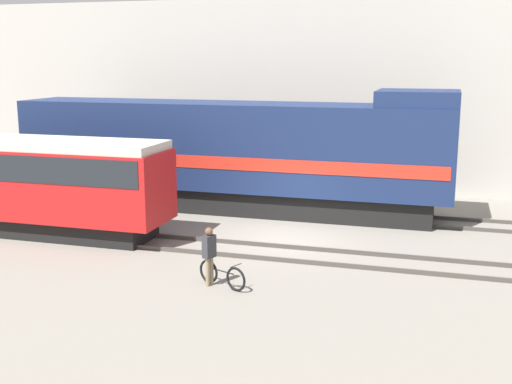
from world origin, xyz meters
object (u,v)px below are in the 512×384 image
(freight_locomotive, at_px, (232,154))
(streetcar, at_px, (29,180))
(bicycle, at_px, (222,275))
(person, at_px, (209,251))

(freight_locomotive, xyz_separation_m, streetcar, (-5.77, -5.57, -0.38))
(freight_locomotive, bearing_deg, streetcar, -136.00)
(bicycle, height_order, person, person)
(freight_locomotive, height_order, person, freight_locomotive)
(bicycle, relative_size, person, 0.95)
(person, bearing_deg, streetcar, 157.67)
(freight_locomotive, height_order, bicycle, freight_locomotive)
(freight_locomotive, height_order, streetcar, freight_locomotive)
(streetcar, bearing_deg, person, -22.33)
(freight_locomotive, relative_size, streetcar, 1.74)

